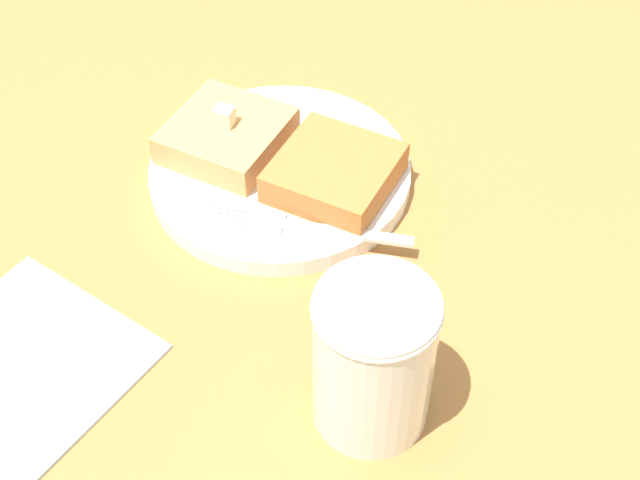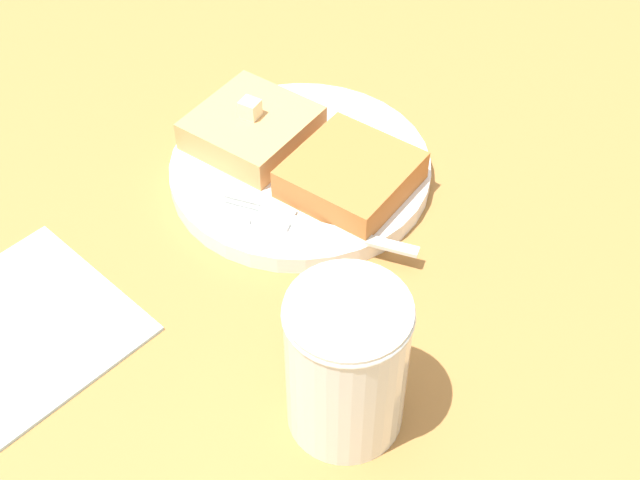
{
  "view_description": "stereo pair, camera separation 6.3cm",
  "coord_description": "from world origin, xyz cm",
  "px_view_note": "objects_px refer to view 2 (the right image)",
  "views": [
    {
      "loc": [
        30.49,
        -34.92,
        52.69
      ],
      "look_at": [
        6.49,
        0.9,
        6.77
      ],
      "focal_mm": 50.0,
      "sensor_mm": 36.0,
      "label": 1
    },
    {
      "loc": [
        35.44,
        -31.05,
        52.69
      ],
      "look_at": [
        6.49,
        0.9,
        6.77
      ],
      "focal_mm": 50.0,
      "sensor_mm": 36.0,
      "label": 2
    }
  ],
  "objects_px": {
    "syrup_jar": "(346,370)",
    "napkin": "(15,334)",
    "plate": "(300,169)",
    "fork": "(304,224)"
  },
  "relations": [
    {
      "from": "plate",
      "to": "napkin",
      "type": "height_order",
      "value": "plate"
    },
    {
      "from": "napkin",
      "to": "plate",
      "type": "bearing_deg",
      "value": 81.8
    },
    {
      "from": "fork",
      "to": "syrup_jar",
      "type": "relative_size",
      "value": 1.38
    },
    {
      "from": "syrup_jar",
      "to": "napkin",
      "type": "height_order",
      "value": "syrup_jar"
    },
    {
      "from": "plate",
      "to": "syrup_jar",
      "type": "height_order",
      "value": "syrup_jar"
    },
    {
      "from": "syrup_jar",
      "to": "napkin",
      "type": "bearing_deg",
      "value": -153.41
    },
    {
      "from": "plate",
      "to": "napkin",
      "type": "bearing_deg",
      "value": -98.2
    },
    {
      "from": "plate",
      "to": "fork",
      "type": "height_order",
      "value": "fork"
    },
    {
      "from": "plate",
      "to": "fork",
      "type": "distance_m",
      "value": 0.07
    },
    {
      "from": "plate",
      "to": "syrup_jar",
      "type": "relative_size",
      "value": 1.94
    }
  ]
}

